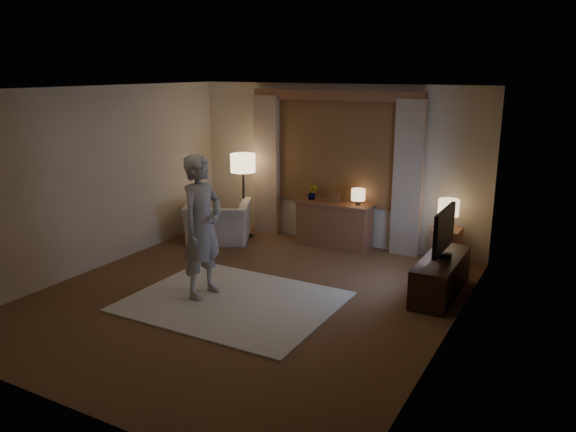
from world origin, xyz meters
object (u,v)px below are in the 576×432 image
Objects in this scene: sideboard at (334,226)px; side_table at (446,247)px; tv_stand at (441,276)px; person at (202,227)px; armchair at (218,222)px.

sideboard is 1.82m from side_table.
side_table is at bearing 100.78° from tv_stand.
tv_stand is at bearing -58.65° from person.
person is (-0.59, -2.70, 0.57)m from sideboard.
side_table is 3.64m from person.
armchair is 0.58× the size of person.
sideboard is at bearing 174.75° from armchair.
person reaches higher than sideboard.
person reaches higher than armchair.
person is at bearing -102.38° from sideboard.
sideboard is 1.15× the size of armchair.
sideboard is 2.14× the size of side_table.
person reaches higher than tv_stand.
side_table is at bearing -40.56° from person.
side_table is at bearing -1.57° from sideboard.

